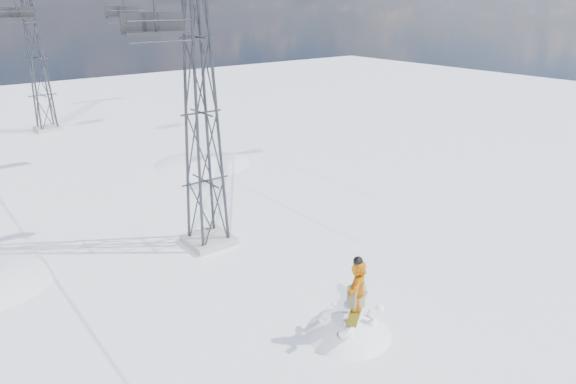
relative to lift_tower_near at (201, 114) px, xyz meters
name	(u,v)px	position (x,y,z in m)	size (l,w,h in m)	color
ground	(322,346)	(-0.80, -8.00, -5.47)	(120.00, 120.00, 0.00)	white
snow_terrain	(29,333)	(-5.57, 13.24, -15.06)	(39.00, 37.00, 22.00)	white
lift_tower_near	(201,114)	(0.00, 0.00, 0.00)	(5.20, 1.80, 11.43)	#999999
lift_tower_far	(36,58)	(0.00, 25.00, 0.00)	(5.20, 1.80, 11.43)	#999999
snowboarder_jump	(346,377)	(0.26, -8.02, -7.11)	(4.40, 4.40, 6.68)	white
lift_chair_near	(155,25)	(-2.20, -1.44, 3.31)	(2.09, 0.60, 2.59)	black
lift_chair_mid	(124,13)	(2.20, 12.43, 3.35)	(2.05, 0.59, 2.54)	black
lift_chair_far	(17,14)	(-2.20, 17.97, 3.27)	(2.13, 0.61, 2.64)	black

